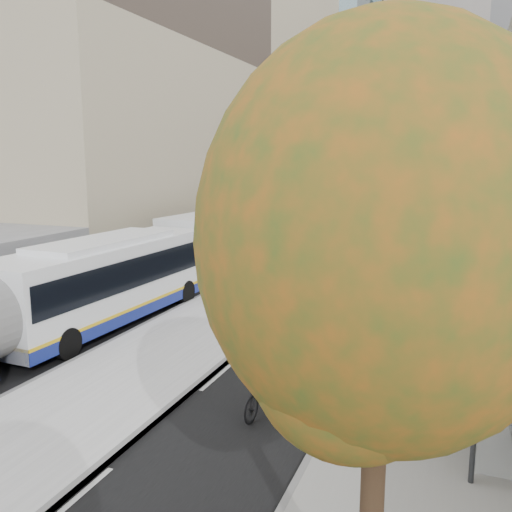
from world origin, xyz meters
The scene contains 10 objects.
bus_platform centered at (-3.88, 35.00, 0.07)m, with size 4.25×150.00×0.15m, color #B2B2B2.
sidewalk centered at (4.12, 35.00, 0.04)m, with size 4.75×150.00×0.08m, color gray.
building_midrise centered at (-22.50, 41.00, 12.50)m, with size 24.00×46.00×25.00m, color tan.
building_far_block centered at (6.00, 96.00, 15.00)m, with size 30.00×18.00×30.00m, color gray.
tree_b centered at (3.60, 5.00, 5.04)m, with size 4.00×4.00×6.97m.
tree_c centered at (3.60, 13.00, 5.25)m, with size 4.20×4.20×7.28m.
bus_near centered at (-7.51, 10.92, 1.61)m, with size 3.23×17.72×2.94m.
bus_far centered at (-7.12, 30.15, 1.71)m, with size 4.03×18.97×3.14m.
cyclist centered at (0.27, 10.30, 0.83)m, with size 0.72×1.80×2.24m.
distant_car centered at (-7.75, 55.51, 0.68)m, with size 1.61×4.01×1.36m, color silver.
Camera 1 is at (4.39, -0.77, 5.87)m, focal length 38.00 mm.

